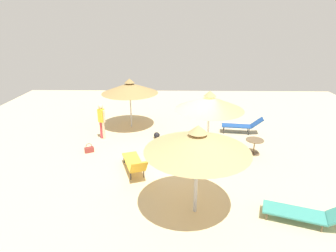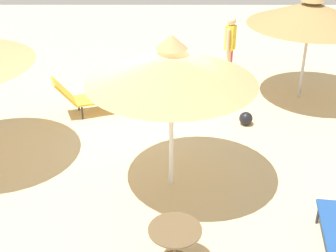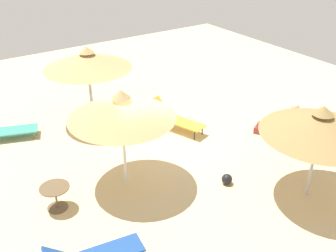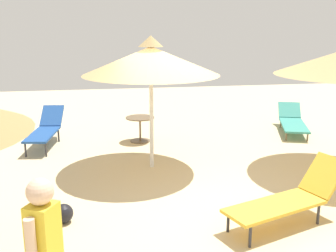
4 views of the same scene
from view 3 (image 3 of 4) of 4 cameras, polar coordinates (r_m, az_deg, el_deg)
The scene contains 10 objects.
ground at distance 12.00m, azimuth -3.00°, elevation -5.25°, with size 24.00×24.00×0.10m, color beige.
parasol_umbrella_front at distance 10.05m, azimuth -6.68°, elevation 2.60°, with size 2.78×2.78×2.74m.
parasol_umbrella_back at distance 10.19m, azimuth 21.08°, elevation 0.29°, with size 2.89×2.89×2.59m.
parasol_umbrella_center at distance 13.63m, azimuth -11.50°, elevation 9.22°, with size 2.95×2.95×2.72m.
lounge_chair_far_left at distance 13.49m, azimuth 0.99°, elevation 1.19°, with size 2.10×1.22×0.93m.
lounge_chair_edge at distance 14.03m, azimuth -22.71°, elevation -0.62°, with size 1.30×2.23×0.67m.
person_standing_far_right at distance 12.37m, azimuth 17.40°, elevation -0.01°, with size 0.31×0.39×1.72m.
handbag at distance 13.78m, azimuth 12.74°, elevation -0.34°, with size 0.33×0.42×0.41m.
side_table_round at distance 10.35m, azimuth -15.86°, elevation -9.33°, with size 0.74×0.74×0.64m.
beach_ball at distance 11.07m, azimuth 8.46°, elevation -7.55°, with size 0.30×0.30×0.30m, color black.
Camera 3 is at (-8.63, 5.05, 6.59)m, focal length 42.45 mm.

